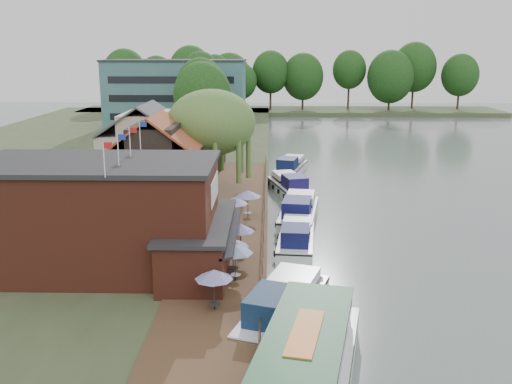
{
  "coord_description": "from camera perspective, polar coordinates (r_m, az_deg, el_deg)",
  "views": [
    {
      "loc": [
        -4.9,
        -36.23,
        15.15
      ],
      "look_at": [
        -6.0,
        12.0,
        3.0
      ],
      "focal_mm": 40.0,
      "sensor_mm": 36.0,
      "label": 1
    }
  ],
  "objects": [
    {
      "name": "pub",
      "position": [
        37.87,
        -12.66,
        -2.31
      ],
      "size": [
        20.0,
        11.0,
        7.3
      ],
      "primitive_type": null,
      "color": "maroon",
      "rests_on": "land_bank"
    },
    {
      "name": "umbrella_3",
      "position": [
        39.59,
        -1.55,
        -4.83
      ],
      "size": [
        1.97,
        1.97,
        2.38
      ],
      "primitive_type": null,
      "color": "navy",
      "rests_on": "quay_deck"
    },
    {
      "name": "umbrella_5",
      "position": [
        46.5,
        -2.18,
        -1.93
      ],
      "size": [
        2.3,
        2.3,
        2.38
      ],
      "primitive_type": null,
      "color": "navy",
      "rests_on": "quay_deck"
    },
    {
      "name": "cruiser_0",
      "position": [
        32.8,
        2.85,
        -10.81
      ],
      "size": [
        6.71,
        11.33,
        2.65
      ],
      "primitive_type": null,
      "rotation": [
        0.0,
        0.0,
        -0.32
      ],
      "color": "white",
      "rests_on": "ground"
    },
    {
      "name": "tour_boat",
      "position": [
        25.72,
        4.6,
        -17.63
      ],
      "size": [
        7.24,
        15.45,
        3.26
      ],
      "primitive_type": null,
      "rotation": [
        0.0,
        0.0,
        -0.21
      ],
      "color": "silver",
      "rests_on": "ground"
    },
    {
      "name": "cottage_c",
      "position": [
        70.53,
        -6.15,
        5.99
      ],
      "size": [
        7.6,
        7.6,
        8.5
      ],
      "primitive_type": null,
      "color": "black",
      "rests_on": "land_bank"
    },
    {
      "name": "cruiser_2",
      "position": [
        51.39,
        4.29,
        -1.55
      ],
      "size": [
        4.8,
        10.88,
        2.57
      ],
      "primitive_type": null,
      "rotation": [
        0.0,
        0.0,
        -0.14
      ],
      "color": "white",
      "rests_on": "ground"
    },
    {
      "name": "umbrella_0",
      "position": [
        31.85,
        -4.21,
        -9.73
      ],
      "size": [
        2.13,
        2.13,
        2.38
      ],
      "primitive_type": null,
      "color": "navy",
      "rests_on": "quay_deck"
    },
    {
      "name": "quay_deck",
      "position": [
        48.43,
        -2.42,
        -2.8
      ],
      "size": [
        6.0,
        50.0,
        0.1
      ],
      "primitive_type": "cube",
      "color": "#47301E",
      "rests_on": "land_bank"
    },
    {
      "name": "bank_tree_0",
      "position": [
        79.49,
        -5.36,
        8.38
      ],
      "size": [
        7.96,
        7.96,
        12.53
      ],
      "primitive_type": null,
      "color": "#143811",
      "rests_on": "land_bank"
    },
    {
      "name": "umbrella_2",
      "position": [
        36.68,
        -2.31,
        -6.4
      ],
      "size": [
        2.07,
        2.07,
        2.38
      ],
      "primitive_type": null,
      "color": "navy",
      "rests_on": "quay_deck"
    },
    {
      "name": "land_bank",
      "position": [
        76.93,
        -17.78,
        2.48
      ],
      "size": [
        50.0,
        140.0,
        1.0
      ],
      "primitive_type": "cube",
      "color": "#384728",
      "rests_on": "ground"
    },
    {
      "name": "bank_tree_3",
      "position": [
        116.92,
        -5.53,
        10.5
      ],
      "size": [
        7.51,
        7.51,
        13.75
      ],
      "primitive_type": null,
      "color": "#143811",
      "rests_on": "land_bank"
    },
    {
      "name": "cruiser_1",
      "position": [
        44.53,
        4.03,
        -4.25
      ],
      "size": [
        3.84,
        9.64,
        2.26
      ],
      "primitive_type": null,
      "rotation": [
        0.0,
        0.0,
        -0.09
      ],
      "color": "white",
      "rests_on": "ground"
    },
    {
      "name": "willow",
      "position": [
        56.23,
        -4.44,
        4.95
      ],
      "size": [
        8.6,
        8.6,
        10.43
      ],
      "primitive_type": null,
      "color": "#476B2D",
      "rests_on": "land_bank"
    },
    {
      "name": "cottage_b",
      "position": [
        62.43,
        -10.86,
        4.76
      ],
      "size": [
        9.6,
        8.6,
        8.5
      ],
      "primitive_type": null,
      "color": "beige",
      "rests_on": "land_bank"
    },
    {
      "name": "cruiser_3",
      "position": [
        61.19,
        3.37,
        0.91
      ],
      "size": [
        5.57,
        10.2,
        2.35
      ],
      "primitive_type": null,
      "rotation": [
        0.0,
        0.0,
        0.27
      ],
      "color": "white",
      "rests_on": "ground"
    },
    {
      "name": "cottage_a",
      "position": [
        52.18,
        -9.89,
        2.99
      ],
      "size": [
        8.6,
        7.6,
        8.5
      ],
      "primitive_type": null,
      "color": "black",
      "rests_on": "land_bank"
    },
    {
      "name": "quay_rail",
      "position": [
        48.69,
        0.78,
        -2.15
      ],
      "size": [
        0.2,
        49.0,
        1.0
      ],
      "primitive_type": null,
      "color": "black",
      "rests_on": "land_bank"
    },
    {
      "name": "bank_tree_2",
      "position": [
        95.3,
        -5.5,
        9.42
      ],
      "size": [
        8.1,
        8.1,
        12.85
      ],
      "primitive_type": null,
      "color": "#143811",
      "rests_on": "land_bank"
    },
    {
      "name": "bank_tree_1",
      "position": [
        85.74,
        -5.56,
        8.22
      ],
      "size": [
        6.82,
        6.82,
        10.81
      ],
      "primitive_type": null,
      "color": "#143811",
      "rests_on": "land_bank"
    },
    {
      "name": "bank_tree_5",
      "position": [
        131.15,
        -1.5,
        10.38
      ],
      "size": [
        7.1,
        7.1,
        11.13
      ],
      "primitive_type": null,
      "color": "#143811",
      "rests_on": "land_bank"
    },
    {
      "name": "ground",
      "position": [
        39.58,
        8.41,
        -8.53
      ],
      "size": [
        260.0,
        260.0,
        0.0
      ],
      "primitive_type": "plane",
      "color": "#586563",
      "rests_on": "ground"
    },
    {
      "name": "cruiser_4",
      "position": [
        70.89,
        3.47,
        2.74
      ],
      "size": [
        5.4,
        10.17,
        2.34
      ],
      "primitive_type": null,
      "rotation": [
        0.0,
        0.0,
        -0.25
      ],
      "color": "silver",
      "rests_on": "ground"
    },
    {
      "name": "umbrella_1",
      "position": [
        35.57,
        -2.1,
        -7.08
      ],
      "size": [
        2.27,
        2.27,
        2.38
      ],
      "primitive_type": null,
      "color": "navy",
      "rests_on": "quay_deck"
    },
    {
      "name": "umbrella_6",
      "position": [
        48.67,
        -0.82,
        -1.19
      ],
      "size": [
        2.31,
        2.31,
        2.38
      ],
      "primitive_type": null,
      "color": "navy",
      "rests_on": "quay_deck"
    },
    {
      "name": "hotel_block",
      "position": [
        107.9,
        -7.93,
        9.75
      ],
      "size": [
        25.4,
        12.4,
        12.3
      ],
      "primitive_type": null,
      "color": "#38666B",
      "rests_on": "land_bank"
    },
    {
      "name": "umbrella_4",
      "position": [
        44.25,
        -3.16,
        -2.79
      ],
      "size": [
        2.09,
        2.09,
        2.38
      ],
      "primitive_type": null,
      "color": "navy",
      "rests_on": "quay_deck"
    },
    {
      "name": "bank_tree_4",
      "position": [
        124.83,
        -4.1,
        10.6
      ],
      "size": [
        6.83,
        6.83,
        13.06
      ],
      "primitive_type": null,
      "color": "#143811",
      "rests_on": "land_bank"
    }
  ]
}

